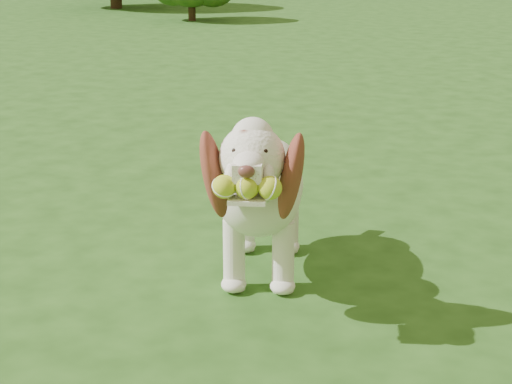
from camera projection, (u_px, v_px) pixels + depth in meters
The scene contains 2 objects.
ground at pixel (276, 250), 3.98m from camera, with size 80.00×80.00×0.00m, color #204413.
dog at pixel (261, 184), 3.54m from camera, with size 0.74×1.17×0.79m.
Camera 1 is at (1.69, -3.30, 1.47)m, focal length 60.00 mm.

